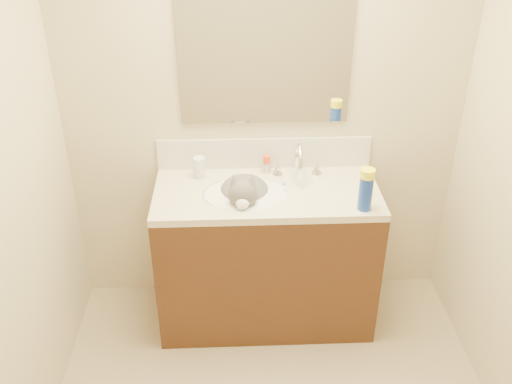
{
  "coord_description": "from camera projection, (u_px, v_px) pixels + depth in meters",
  "views": [
    {
      "loc": [
        -0.17,
        -1.64,
        2.38
      ],
      "look_at": [
        -0.06,
        0.92,
        0.88
      ],
      "focal_mm": 40.0,
      "sensor_mm": 36.0,
      "label": 1
    }
  ],
  "objects": [
    {
      "name": "room_shell",
      "position": [
        286.0,
        174.0,
        1.87
      ],
      "size": [
        2.24,
        2.54,
        2.52
      ],
      "color": "#C7B794",
      "rests_on": "ground"
    },
    {
      "name": "spray_cap",
      "position": [
        368.0,
        173.0,
        2.77
      ],
      "size": [
        0.08,
        0.08,
        0.04
      ],
      "primitive_type": "cylinder",
      "rotation": [
        0.0,
        0.0,
        0.05
      ],
      "color": "#FFFE1A",
      "rests_on": "spray_can"
    },
    {
      "name": "basin",
      "position": [
        245.0,
        205.0,
        3.03
      ],
      "size": [
        0.45,
        0.36,
        0.14
      ],
      "primitive_type": "ellipsoid",
      "color": "white",
      "rests_on": "vanity_cabinet"
    },
    {
      "name": "vanity_cabinet",
      "position": [
        266.0,
        258.0,
        3.26
      ],
      "size": [
        1.2,
        0.55,
        0.82
      ],
      "primitive_type": "cube",
      "color": "#412412",
      "rests_on": "ground"
    },
    {
      "name": "cat",
      "position": [
        245.0,
        196.0,
        3.03
      ],
      "size": [
        0.33,
        0.41,
        0.32
      ],
      "rotation": [
        0.0,
        0.0,
        -0.07
      ],
      "color": "#525052",
      "rests_on": "basin"
    },
    {
      "name": "counter_slab",
      "position": [
        267.0,
        194.0,
        3.04
      ],
      "size": [
        1.2,
        0.55,
        0.04
      ],
      "primitive_type": "cube",
      "color": "beige",
      "rests_on": "vanity_cabinet"
    },
    {
      "name": "amber_bottle",
      "position": [
        267.0,
        164.0,
        3.18
      ],
      "size": [
        0.05,
        0.05,
        0.1
      ],
      "primitive_type": "cylinder",
      "rotation": [
        0.0,
        0.0,
        -0.25
      ],
      "color": "#EA4A1B",
      "rests_on": "counter_slab"
    },
    {
      "name": "pill_label",
      "position": [
        200.0,
        170.0,
        3.13
      ],
      "size": [
        0.07,
        0.07,
        0.04
      ],
      "primitive_type": "cylinder",
      "rotation": [
        0.0,
        0.0,
        0.19
      ],
      "color": "#D35C23",
      "rests_on": "pill_bottle"
    },
    {
      "name": "toothbrush",
      "position": [
        284.0,
        184.0,
        3.07
      ],
      "size": [
        0.02,
        0.14,
        0.01
      ],
      "primitive_type": "cube",
      "rotation": [
        0.0,
        0.0,
        -0.02
      ],
      "color": "silver",
      "rests_on": "counter_slab"
    },
    {
      "name": "mirror",
      "position": [
        265.0,
        50.0,
        2.91
      ],
      "size": [
        0.9,
        0.02,
        0.8
      ],
      "primitive_type": "cube",
      "color": "white",
      "rests_on": "room_shell"
    },
    {
      "name": "backsplash",
      "position": [
        264.0,
        153.0,
        3.21
      ],
      "size": [
        1.2,
        0.02,
        0.18
      ],
      "primitive_type": "cube",
      "color": "silver",
      "rests_on": "counter_slab"
    },
    {
      "name": "toothbrush_head",
      "position": [
        284.0,
        184.0,
        3.07
      ],
      "size": [
        0.02,
        0.03,
        0.02
      ],
      "primitive_type": "cube",
      "rotation": [
        0.0,
        0.0,
        -0.02
      ],
      "color": "#66A0D9",
      "rests_on": "counter_slab"
    },
    {
      "name": "pill_bottle",
      "position": [
        199.0,
        168.0,
        3.12
      ],
      "size": [
        0.08,
        0.08,
        0.12
      ],
      "primitive_type": "cylinder",
      "rotation": [
        0.0,
        0.0,
        0.19
      ],
      "color": "silver",
      "rests_on": "counter_slab"
    },
    {
      "name": "silver_jar",
      "position": [
        266.0,
        167.0,
        3.19
      ],
      "size": [
        0.06,
        0.06,
        0.06
      ],
      "primitive_type": "cylinder",
      "rotation": [
        0.0,
        0.0,
        -0.21
      ],
      "color": "#B7B7BC",
      "rests_on": "counter_slab"
    },
    {
      "name": "spray_can",
      "position": [
        365.0,
        193.0,
        2.82
      ],
      "size": [
        0.07,
        0.07,
        0.19
      ],
      "primitive_type": "cylinder",
      "rotation": [
        0.0,
        0.0,
        0.05
      ],
      "color": "#1739A3",
      "rests_on": "counter_slab"
    },
    {
      "name": "faucet",
      "position": [
        298.0,
        163.0,
        3.11
      ],
      "size": [
        0.28,
        0.2,
        0.21
      ],
      "color": "silver",
      "rests_on": "counter_slab"
    }
  ]
}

